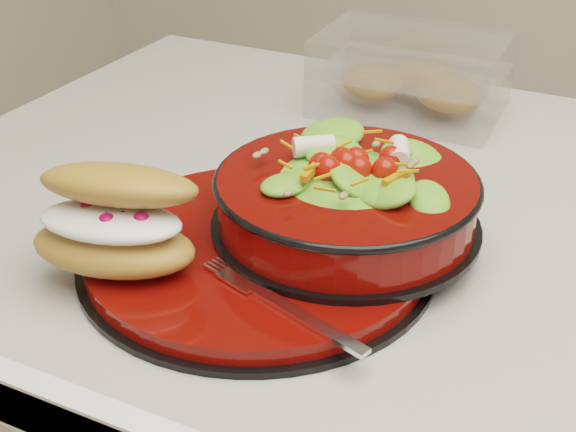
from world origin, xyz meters
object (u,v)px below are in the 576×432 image
at_px(dinner_plate, 257,252).
at_px(croissant, 116,220).
at_px(pastry_box, 412,75).
at_px(salad_bowl, 347,191).
at_px(fork, 285,306).

relative_size(dinner_plate, croissant, 2.06).
bearing_deg(pastry_box, salad_bowl, -83.11).
height_order(dinner_plate, croissant, croissant).
height_order(fork, pastry_box, pastry_box).
distance_m(dinner_plate, croissant, 0.13).
bearing_deg(fork, pastry_box, 25.66).
bearing_deg(salad_bowl, croissant, -136.86).
xyz_separation_m(dinner_plate, fork, (0.06, -0.08, 0.01)).
bearing_deg(dinner_plate, salad_bowl, 44.40).
bearing_deg(fork, croissant, 109.55).
bearing_deg(dinner_plate, pastry_box, 89.35).
height_order(dinner_plate, salad_bowl, salad_bowl).
xyz_separation_m(croissant, fork, (0.15, 0.00, -0.04)).
xyz_separation_m(croissant, pastry_box, (0.09, 0.47, -0.02)).
height_order(dinner_plate, pastry_box, pastry_box).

